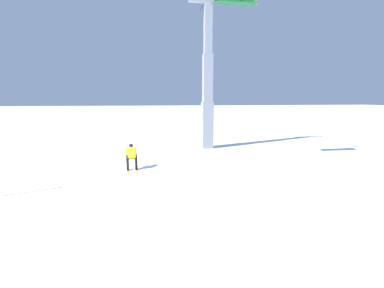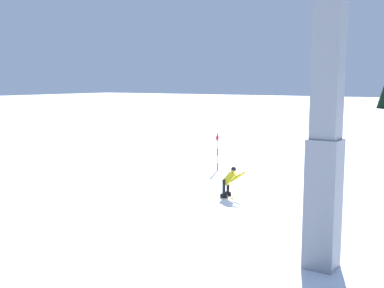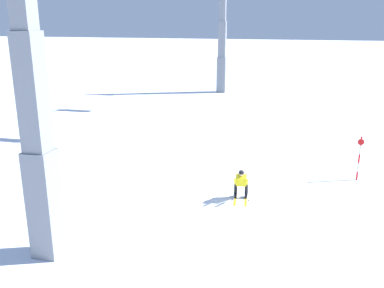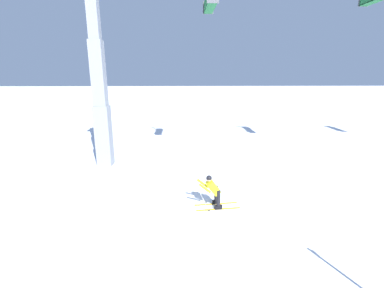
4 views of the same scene
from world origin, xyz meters
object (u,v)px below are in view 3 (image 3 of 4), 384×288
(skier_carving_main, at_px, (241,182))
(lift_tower_near, at_px, (35,115))
(lift_tower_far, at_px, (222,46))
(trail_marker_pole, at_px, (359,157))

(skier_carving_main, distance_m, lift_tower_near, 8.48)
(skier_carving_main, xyz_separation_m, lift_tower_far, (25.13, 5.25, 3.68))
(lift_tower_near, relative_size, trail_marker_pole, 5.23)
(skier_carving_main, distance_m, trail_marker_pole, 5.92)
(skier_carving_main, height_order, lift_tower_far, lift_tower_far)
(trail_marker_pole, bearing_deg, lift_tower_near, 131.48)
(trail_marker_pole, bearing_deg, skier_carving_main, 124.93)
(skier_carving_main, relative_size, lift_tower_near, 0.17)
(skier_carving_main, bearing_deg, trail_marker_pole, -55.07)
(skier_carving_main, xyz_separation_m, lift_tower_near, (-5.54, 5.25, 3.70))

